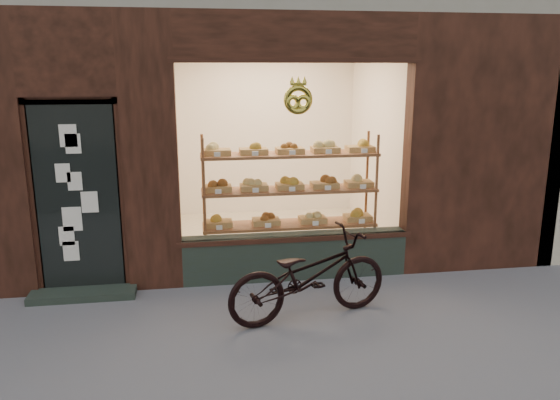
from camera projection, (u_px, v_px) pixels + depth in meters
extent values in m
plane|color=slate|center=(288.00, 374.00, 4.58)|extent=(90.00, 90.00, 0.00)
cube|color=#26322E|center=(295.00, 256.00, 6.62)|extent=(2.70, 0.25, 0.55)
cube|color=black|center=(78.00, 198.00, 5.99)|extent=(0.90, 0.04, 2.15)
cube|color=#26322E|center=(83.00, 294.00, 6.09)|extent=(1.15, 0.35, 0.08)
torus|color=gold|center=(298.00, 100.00, 6.08)|extent=(0.33, 0.07, 0.33)
cube|color=brown|center=(289.00, 261.00, 7.08)|extent=(2.20, 0.45, 0.04)
cube|color=brown|center=(289.00, 224.00, 6.96)|extent=(2.20, 0.45, 0.03)
cube|color=brown|center=(290.00, 190.00, 6.86)|extent=(2.20, 0.45, 0.04)
cube|color=brown|center=(290.00, 155.00, 6.75)|extent=(2.20, 0.45, 0.04)
cylinder|color=brown|center=(205.00, 209.00, 6.54)|extent=(0.04, 0.04, 1.70)
cylinder|color=brown|center=(376.00, 202.00, 6.87)|extent=(0.04, 0.04, 1.70)
cylinder|color=brown|center=(204.00, 201.00, 6.92)|extent=(0.04, 0.04, 1.70)
cylinder|color=brown|center=(366.00, 195.00, 7.24)|extent=(0.04, 0.04, 1.70)
cube|color=olive|center=(219.00, 223.00, 6.81)|extent=(0.34, 0.24, 0.07)
sphere|color=olive|center=(218.00, 217.00, 6.79)|extent=(0.11, 0.11, 0.11)
cube|color=white|center=(219.00, 228.00, 6.64)|extent=(0.07, 0.01, 0.05)
cube|color=olive|center=(266.00, 221.00, 6.91)|extent=(0.34, 0.24, 0.07)
sphere|color=#52290F|center=(266.00, 215.00, 6.89)|extent=(0.11, 0.11, 0.11)
cube|color=white|center=(268.00, 225.00, 6.73)|extent=(0.08, 0.01, 0.05)
cube|color=olive|center=(312.00, 219.00, 7.00)|extent=(0.34, 0.24, 0.07)
sphere|color=tan|center=(312.00, 213.00, 6.98)|extent=(0.11, 0.11, 0.11)
cube|color=white|center=(316.00, 223.00, 6.82)|extent=(0.07, 0.01, 0.05)
cube|color=olive|center=(358.00, 217.00, 7.09)|extent=(0.34, 0.24, 0.07)
sphere|color=olive|center=(358.00, 211.00, 7.07)|extent=(0.11, 0.11, 0.11)
cube|color=white|center=(362.00, 221.00, 6.91)|extent=(0.08, 0.01, 0.05)
cube|color=olive|center=(218.00, 188.00, 6.71)|extent=(0.34, 0.24, 0.07)
sphere|color=#52290F|center=(217.00, 182.00, 6.69)|extent=(0.11, 0.11, 0.11)
cube|color=white|center=(218.00, 192.00, 6.53)|extent=(0.07, 0.01, 0.06)
cube|color=olive|center=(254.00, 187.00, 6.78)|extent=(0.34, 0.24, 0.07)
sphere|color=tan|center=(254.00, 180.00, 6.76)|extent=(0.11, 0.11, 0.11)
cube|color=white|center=(256.00, 190.00, 6.60)|extent=(0.07, 0.01, 0.06)
cube|color=olive|center=(290.00, 186.00, 6.84)|extent=(0.34, 0.24, 0.07)
sphere|color=olive|center=(290.00, 179.00, 6.82)|extent=(0.11, 0.11, 0.11)
cube|color=white|center=(292.00, 189.00, 6.67)|extent=(0.07, 0.01, 0.06)
cube|color=olive|center=(324.00, 185.00, 6.91)|extent=(0.34, 0.24, 0.07)
sphere|color=#52290F|center=(325.00, 178.00, 6.89)|extent=(0.11, 0.11, 0.11)
cube|color=white|center=(328.00, 188.00, 6.73)|extent=(0.07, 0.01, 0.06)
cube|color=olive|center=(359.00, 184.00, 6.98)|extent=(0.34, 0.24, 0.07)
sphere|color=tan|center=(359.00, 177.00, 6.96)|extent=(0.11, 0.11, 0.11)
cube|color=white|center=(363.00, 187.00, 6.80)|extent=(0.08, 0.01, 0.06)
cube|color=olive|center=(217.00, 152.00, 6.60)|extent=(0.34, 0.24, 0.07)
sphere|color=tan|center=(216.00, 145.00, 6.58)|extent=(0.11, 0.11, 0.11)
cube|color=white|center=(217.00, 154.00, 6.42)|extent=(0.07, 0.01, 0.06)
cube|color=olive|center=(254.00, 151.00, 6.67)|extent=(0.34, 0.24, 0.07)
sphere|color=olive|center=(253.00, 144.00, 6.65)|extent=(0.11, 0.11, 0.11)
cube|color=white|center=(255.00, 154.00, 6.49)|extent=(0.07, 0.01, 0.06)
cube|color=olive|center=(290.00, 150.00, 6.74)|extent=(0.34, 0.24, 0.07)
sphere|color=#52290F|center=(290.00, 144.00, 6.72)|extent=(0.11, 0.11, 0.11)
cube|color=white|center=(292.00, 153.00, 6.56)|extent=(0.07, 0.01, 0.06)
cube|color=olive|center=(325.00, 150.00, 6.81)|extent=(0.34, 0.24, 0.07)
sphere|color=tan|center=(325.00, 143.00, 6.79)|extent=(0.11, 0.11, 0.11)
cube|color=white|center=(329.00, 152.00, 6.63)|extent=(0.07, 0.01, 0.06)
cube|color=olive|center=(360.00, 149.00, 6.87)|extent=(0.34, 0.24, 0.07)
sphere|color=olive|center=(360.00, 142.00, 6.85)|extent=(0.11, 0.11, 0.11)
cube|color=white|center=(364.00, 151.00, 6.70)|extent=(0.08, 0.01, 0.06)
imported|color=black|center=(309.00, 276.00, 5.51)|extent=(1.82, 1.00, 0.91)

